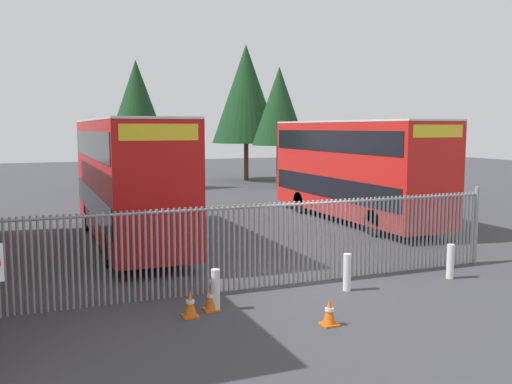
% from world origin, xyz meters
% --- Properties ---
extents(ground_plane, '(100.00, 100.00, 0.00)m').
position_xyz_m(ground_plane, '(0.00, 8.00, 0.00)').
color(ground_plane, '#3D3D42').
extents(palisade_fence, '(13.80, 0.14, 2.35)m').
position_xyz_m(palisade_fence, '(-1.24, 0.00, 1.18)').
color(palisade_fence, gray).
rests_on(palisade_fence, ground).
extents(double_decker_bus_near_gate, '(2.54, 10.81, 4.42)m').
position_xyz_m(double_decker_bus_near_gate, '(6.27, 8.05, 2.42)').
color(double_decker_bus_near_gate, red).
rests_on(double_decker_bus_near_gate, ground).
extents(double_decker_bus_behind_fence_left, '(2.54, 10.81, 4.42)m').
position_xyz_m(double_decker_bus_behind_fence_left, '(-3.70, 7.06, 2.42)').
color(double_decker_bus_behind_fence_left, red).
rests_on(double_decker_bus_behind_fence_left, ground).
extents(bollard_near_left, '(0.20, 0.20, 0.95)m').
position_xyz_m(bollard_near_left, '(-3.13, -1.31, 0.47)').
color(bollard_near_left, silver).
rests_on(bollard_near_left, ground).
extents(bollard_center_front, '(0.20, 0.20, 0.95)m').
position_xyz_m(bollard_center_front, '(0.44, -1.08, 0.47)').
color(bollard_center_front, silver).
rests_on(bollard_center_front, ground).
extents(bollard_near_right, '(0.20, 0.20, 0.95)m').
position_xyz_m(bollard_near_right, '(3.67, -1.14, 0.47)').
color(bollard_near_right, silver).
rests_on(bollard_near_right, ground).
extents(traffic_cone_by_gate, '(0.34, 0.34, 0.59)m').
position_xyz_m(traffic_cone_by_gate, '(-1.23, -3.14, 0.29)').
color(traffic_cone_by_gate, orange).
rests_on(traffic_cone_by_gate, ground).
extents(traffic_cone_mid_forecourt, '(0.34, 0.34, 0.59)m').
position_xyz_m(traffic_cone_mid_forecourt, '(-3.23, -1.29, 0.29)').
color(traffic_cone_mid_forecourt, orange).
rests_on(traffic_cone_mid_forecourt, ground).
extents(traffic_cone_near_kerb, '(0.34, 0.34, 0.59)m').
position_xyz_m(traffic_cone_near_kerb, '(-3.79, -1.53, 0.29)').
color(traffic_cone_near_kerb, orange).
rests_on(traffic_cone_near_kerb, ground).
extents(tree_tall_back, '(5.29, 5.29, 10.49)m').
position_xyz_m(tree_tall_back, '(8.85, 27.94, 6.70)').
color(tree_tall_back, '#4C3823').
rests_on(tree_tall_back, ground).
extents(tree_short_side, '(3.75, 3.75, 8.27)m').
position_xyz_m(tree_short_side, '(9.17, 22.40, 5.57)').
color(tree_short_side, '#4C3823').
rests_on(tree_short_side, ground).
extents(tree_mid_row, '(4.22, 4.22, 8.55)m').
position_xyz_m(tree_mid_row, '(-0.21, 24.51, 5.52)').
color(tree_mid_row, '#4C3823').
rests_on(tree_mid_row, ground).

